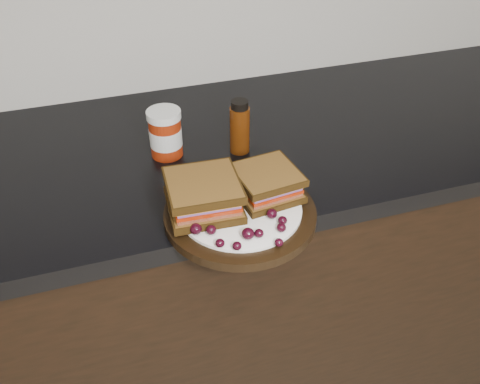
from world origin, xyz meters
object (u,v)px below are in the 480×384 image
Objects in this scene: sandwich_left at (204,195)px; oil_bottle at (240,127)px; plate at (240,214)px; condiment_jar at (165,133)px.

oil_bottle is at bearing 59.82° from sandwich_left.
plate is 0.24m from oil_bottle.
sandwich_left is at bearing -84.32° from condiment_jar.
plate is 0.27m from condiment_jar.
condiment_jar reaches higher than plate.
condiment_jar is 0.88× the size of oil_bottle.
plate is at bearing -14.32° from sandwich_left.
oil_bottle is at bearing -11.91° from condiment_jar.
condiment_jar reaches higher than sandwich_left.
oil_bottle is (0.07, 0.22, 0.05)m from plate.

